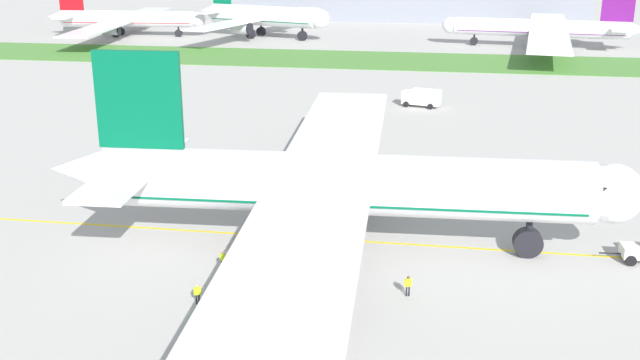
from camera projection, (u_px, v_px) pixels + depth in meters
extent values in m
plane|color=#ADAAA5|center=(287.00, 234.00, 70.42)|extent=(600.00, 600.00, 0.00)
cube|color=yellow|center=(285.00, 237.00, 69.84)|extent=(280.00, 0.36, 0.01)
cube|color=#4C8438|center=(380.00, 60.00, 163.55)|extent=(320.00, 24.00, 0.10)
cylinder|color=white|center=(343.00, 184.00, 65.57)|extent=(42.15, 7.16, 5.29)
cube|color=#055938|center=(343.00, 194.00, 65.86)|extent=(40.46, 6.66, 0.63)
sphere|color=white|center=(613.00, 194.00, 63.10)|extent=(5.03, 5.03, 5.03)
cone|color=white|center=(82.00, 170.00, 68.01)|extent=(6.02, 4.75, 4.50)
cube|color=#055938|center=(139.00, 100.00, 65.36)|extent=(7.57, 0.87, 8.47)
cube|color=white|center=(154.00, 151.00, 72.34)|extent=(4.99, 8.66, 0.37)
cube|color=white|center=(112.00, 187.00, 62.36)|extent=(4.99, 8.66, 0.37)
cube|color=white|center=(341.00, 129.00, 86.32)|extent=(10.91, 38.14, 0.42)
cube|color=white|center=(276.00, 306.00, 45.69)|extent=(10.91, 38.14, 0.42)
cylinder|color=#B7BABF|center=(345.00, 164.00, 78.66)|extent=(5.15, 3.13, 2.91)
cylinder|color=black|center=(370.00, 165.00, 78.39)|extent=(0.57, 3.07, 3.06)
cylinder|color=#B7BABF|center=(314.00, 271.00, 54.07)|extent=(5.15, 3.13, 2.91)
cylinder|color=black|center=(350.00, 273.00, 53.80)|extent=(0.57, 3.07, 3.06)
cylinder|color=black|center=(529.00, 231.00, 64.96)|extent=(0.55, 0.55, 2.05)
cylinder|color=black|center=(528.00, 243.00, 65.28)|extent=(2.56, 1.24, 2.51)
cylinder|color=black|center=(308.00, 211.00, 69.71)|extent=(0.55, 0.55, 2.05)
cylinder|color=black|center=(308.00, 221.00, 70.03)|extent=(2.56, 1.24, 2.51)
cylinder|color=black|center=(300.00, 234.00, 64.46)|extent=(0.55, 0.55, 2.05)
cylinder|color=black|center=(300.00, 245.00, 64.78)|extent=(2.56, 1.24, 2.51)
cube|color=black|center=(604.00, 186.00, 62.98)|extent=(2.03, 4.05, 0.95)
sphere|color=black|center=(171.00, 163.00, 69.62)|extent=(0.37, 0.37, 0.37)
sphere|color=black|center=(205.00, 165.00, 69.27)|extent=(0.37, 0.37, 0.37)
sphere|color=black|center=(240.00, 166.00, 68.92)|extent=(0.37, 0.37, 0.37)
sphere|color=black|center=(275.00, 167.00, 68.57)|extent=(0.37, 0.37, 0.37)
sphere|color=black|center=(310.00, 168.00, 68.22)|extent=(0.37, 0.37, 0.37)
sphere|color=black|center=(345.00, 169.00, 67.87)|extent=(0.37, 0.37, 0.37)
sphere|color=black|center=(381.00, 171.00, 67.52)|extent=(0.37, 0.37, 0.37)
sphere|color=black|center=(417.00, 172.00, 67.17)|extent=(0.37, 0.37, 0.37)
sphere|color=black|center=(454.00, 173.00, 66.82)|extent=(0.37, 0.37, 0.37)
sphere|color=black|center=(491.00, 174.00, 66.46)|extent=(0.37, 0.37, 0.37)
sphere|color=black|center=(529.00, 176.00, 66.11)|extent=(0.37, 0.37, 0.37)
cylinder|color=black|center=(610.00, 253.00, 64.73)|extent=(1.80, 0.20, 0.12)
cylinder|color=black|center=(631.00, 261.00, 63.67)|extent=(0.91, 0.39, 0.90)
cylinder|color=black|center=(625.00, 251.00, 65.56)|extent=(0.91, 0.39, 0.90)
cylinder|color=black|center=(224.00, 265.00, 62.88)|extent=(0.12, 0.12, 0.82)
cylinder|color=#BFE519|center=(224.00, 258.00, 62.58)|extent=(0.10, 0.10, 0.52)
cylinder|color=black|center=(222.00, 265.00, 62.99)|extent=(0.12, 0.12, 0.82)
cylinder|color=#BFE519|center=(221.00, 257.00, 62.87)|extent=(0.10, 0.10, 0.52)
cube|color=#BFE519|center=(222.00, 257.00, 62.72)|extent=(0.49, 0.43, 0.58)
sphere|color=#8C6647|center=(222.00, 253.00, 62.59)|extent=(0.22, 0.22, 0.22)
cylinder|color=black|center=(197.00, 299.00, 57.10)|extent=(0.12, 0.12, 0.82)
cylinder|color=#BFE519|center=(194.00, 292.00, 56.83)|extent=(0.10, 0.10, 0.52)
cylinder|color=black|center=(199.00, 299.00, 57.17)|extent=(0.12, 0.12, 0.82)
cylinder|color=#BFE519|center=(200.00, 290.00, 57.02)|extent=(0.10, 0.10, 0.52)
cube|color=#BFE519|center=(197.00, 291.00, 56.92)|extent=(0.49, 0.44, 0.58)
sphere|color=tan|center=(197.00, 286.00, 56.79)|extent=(0.22, 0.22, 0.22)
cylinder|color=black|center=(409.00, 291.00, 58.40)|extent=(0.12, 0.12, 0.84)
cylinder|color=#BFE519|center=(411.00, 283.00, 58.21)|extent=(0.10, 0.10, 0.54)
cylinder|color=black|center=(407.00, 291.00, 58.37)|extent=(0.12, 0.12, 0.84)
cylinder|color=#BFE519|center=(405.00, 283.00, 58.13)|extent=(0.10, 0.10, 0.54)
cube|color=#BFE519|center=(408.00, 282.00, 58.16)|extent=(0.50, 0.38, 0.60)
sphere|color=brown|center=(408.00, 277.00, 58.03)|extent=(0.23, 0.23, 0.23)
cube|color=white|center=(426.00, 97.00, 120.07)|extent=(4.85, 3.19, 2.40)
cube|color=white|center=(408.00, 97.00, 121.22)|extent=(2.19, 2.42, 2.00)
cube|color=#263347|center=(404.00, 94.00, 121.40)|extent=(0.53, 1.76, 0.88)
cylinder|color=black|center=(406.00, 104.00, 120.60)|extent=(0.95, 0.52, 0.90)
cylinder|color=black|center=(410.00, 102.00, 122.46)|extent=(0.95, 0.52, 0.90)
cylinder|color=black|center=(430.00, 106.00, 119.09)|extent=(0.95, 0.52, 0.90)
cylinder|color=black|center=(434.00, 104.00, 120.94)|extent=(0.95, 0.52, 0.90)
cylinder|color=white|center=(128.00, 19.00, 199.16)|extent=(35.37, 6.65, 4.07)
cube|color=#B20C14|center=(128.00, 21.00, 199.38)|extent=(33.94, 6.22, 0.49)
sphere|color=white|center=(198.00, 19.00, 197.62)|extent=(3.87, 3.87, 3.87)
cone|color=white|center=(56.00, 17.00, 200.66)|extent=(4.72, 3.78, 3.46)
cube|color=white|center=(76.00, 14.00, 204.09)|extent=(4.34, 6.78, 0.28)
cube|color=white|center=(64.00, 17.00, 196.39)|extent=(4.34, 6.78, 0.28)
cube|color=white|center=(142.00, 13.00, 216.36)|extent=(10.05, 32.13, 0.33)
cube|color=white|center=(96.00, 29.00, 182.56)|extent=(10.05, 32.13, 0.33)
cylinder|color=#B7BABF|center=(138.00, 21.00, 209.92)|extent=(4.02, 2.52, 2.24)
cylinder|color=black|center=(145.00, 21.00, 209.76)|extent=(0.51, 2.37, 2.35)
cylinder|color=#B7BABF|center=(111.00, 30.00, 189.60)|extent=(4.02, 2.52, 2.24)
cylinder|color=black|center=(119.00, 31.00, 189.44)|extent=(0.51, 2.37, 2.35)
cylinder|color=black|center=(178.00, 30.00, 198.94)|extent=(0.43, 0.43, 1.58)
cylinder|color=black|center=(179.00, 33.00, 199.19)|extent=(1.99, 1.01, 1.93)
cylinder|color=black|center=(121.00, 28.00, 202.29)|extent=(0.43, 0.43, 1.58)
cylinder|color=black|center=(121.00, 31.00, 202.54)|extent=(1.99, 1.01, 1.93)
cylinder|color=black|center=(115.00, 30.00, 198.25)|extent=(0.43, 0.43, 1.58)
cylinder|color=black|center=(116.00, 33.00, 198.50)|extent=(1.99, 1.01, 1.93)
cylinder|color=white|center=(263.00, 16.00, 195.66)|extent=(29.74, 13.53, 5.04)
cube|color=#055938|center=(264.00, 19.00, 195.94)|extent=(28.49, 12.80, 0.60)
sphere|color=white|center=(320.00, 19.00, 188.84)|extent=(4.79, 4.79, 4.79)
cone|color=white|center=(208.00, 11.00, 202.73)|extent=(6.56, 5.73, 4.28)
cube|color=white|center=(231.00, 9.00, 205.20)|extent=(5.48, 8.66, 0.35)
cube|color=white|center=(210.00, 12.00, 196.62)|extent=(5.48, 8.66, 0.35)
cube|color=white|center=(288.00, 12.00, 209.95)|extent=(14.06, 27.35, 0.40)
cube|color=white|center=(225.00, 24.00, 183.01)|extent=(14.06, 27.35, 0.40)
cylinder|color=#B7BABF|center=(280.00, 20.00, 204.96)|extent=(5.39, 4.06, 2.77)
cylinder|color=black|center=(288.00, 21.00, 203.95)|extent=(1.26, 2.90, 2.91)
cylinder|color=#B7BABF|center=(241.00, 28.00, 188.21)|extent=(5.39, 4.06, 2.77)
cylinder|color=black|center=(250.00, 29.00, 187.20)|extent=(1.26, 2.90, 2.91)
cylinder|color=black|center=(302.00, 32.00, 192.02)|extent=(0.53, 0.53, 1.95)
cylinder|color=black|center=(302.00, 36.00, 192.32)|extent=(2.60, 1.73, 2.39)
cylinder|color=black|center=(261.00, 28.00, 200.00)|extent=(0.53, 0.53, 1.95)
cylinder|color=black|center=(261.00, 32.00, 200.31)|extent=(2.60, 1.73, 2.39)
cylinder|color=black|center=(251.00, 30.00, 195.50)|extent=(0.53, 0.53, 1.95)
cylinder|color=black|center=(251.00, 34.00, 195.80)|extent=(2.60, 1.73, 2.39)
cylinder|color=white|center=(540.00, 28.00, 179.79)|extent=(40.07, 8.51, 4.10)
cube|color=#661472|center=(540.00, 31.00, 180.01)|extent=(38.45, 8.00, 0.49)
sphere|color=white|center=(450.00, 25.00, 185.16)|extent=(3.89, 3.89, 3.89)
cone|color=white|center=(639.00, 30.00, 174.13)|extent=(4.87, 3.96, 3.48)
cube|color=#661472|center=(618.00, 7.00, 173.85)|extent=(7.18, 1.21, 6.56)
cube|color=white|center=(621.00, 30.00, 171.37)|extent=(5.09, 7.01, 0.29)
cube|color=white|center=(618.00, 26.00, 178.87)|extent=(5.09, 7.01, 0.29)
cube|color=white|center=(549.00, 42.00, 161.15)|extent=(12.71, 36.63, 0.33)
cube|color=white|center=(548.00, 21.00, 197.73)|extent=(12.71, 36.63, 0.33)
cylinder|color=#B7BABF|center=(543.00, 43.00, 169.23)|extent=(4.12, 2.67, 2.25)
cylinder|color=black|center=(534.00, 42.00, 169.72)|extent=(0.60, 2.39, 2.37)
cylinder|color=#B7BABF|center=(543.00, 30.00, 191.03)|extent=(4.12, 2.67, 2.25)
cylinder|color=black|center=(535.00, 29.00, 191.53)|extent=(0.60, 2.39, 2.37)
cylinder|color=black|center=(474.00, 38.00, 184.54)|extent=(0.43, 0.43, 1.59)
cylinder|color=black|center=(474.00, 41.00, 184.79)|extent=(2.03, 1.09, 1.95)
cylinder|color=black|center=(553.00, 42.00, 177.89)|extent=(0.43, 0.43, 1.59)
cylinder|color=black|center=(553.00, 45.00, 178.14)|extent=(2.03, 1.09, 1.95)
cylinder|color=black|center=(553.00, 40.00, 181.83)|extent=(0.43, 0.43, 1.59)
cylinder|color=black|center=(553.00, 43.00, 182.08)|extent=(2.03, 1.09, 1.95)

